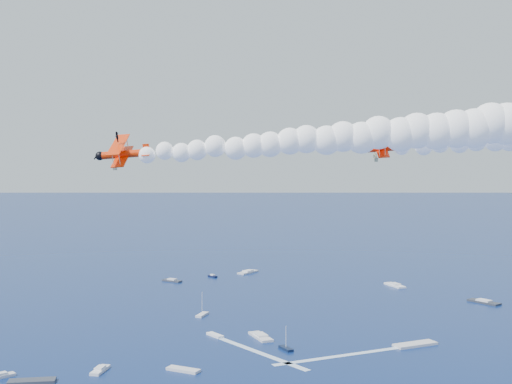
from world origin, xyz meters
The scene contains 5 objects.
biplane_lead centered at (20.44, 29.08, 54.41)m, with size 7.14×8.01×4.82m, color #FF2805, non-canonical shape.
biplane_trail centered at (-11.06, 7.45, 53.51)m, with size 8.01×8.98×5.41m, color #FD3105, non-canonical shape.
smoke_trail_trail centered at (19.19, 23.41, 56.15)m, with size 61.95×35.86×12.03m, color white, non-canonical shape.
spectator_boats centered at (-5.23, 120.53, 0.35)m, with size 224.09×180.04×0.70m.
boat_wakes centered at (17.62, 104.79, 0.03)m, with size 154.83×63.27×0.04m.
Camera 1 is at (53.40, -69.71, 53.23)m, focal length 48.09 mm.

